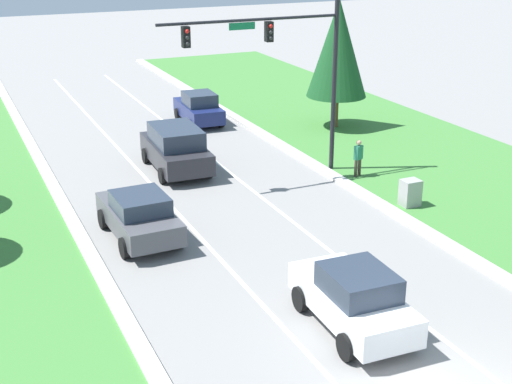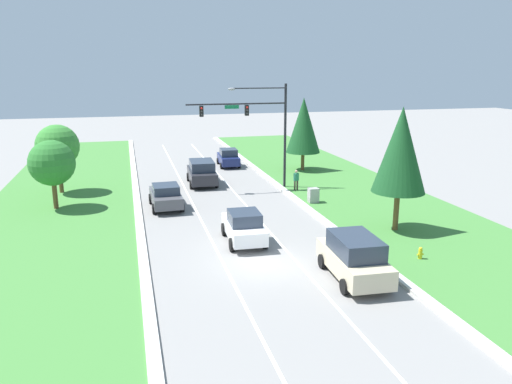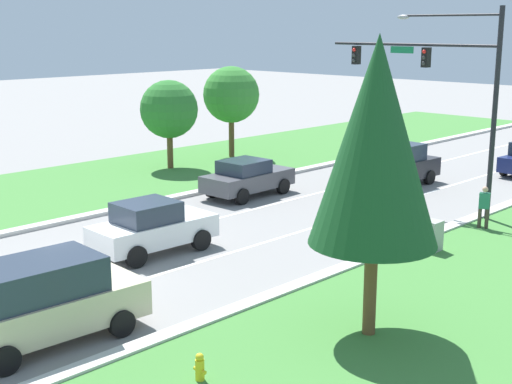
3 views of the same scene
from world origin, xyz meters
The scene contains 20 objects.
ground_plane centered at (0.00, 0.00, 0.00)m, with size 160.00×160.00×0.00m, color gray.
curb_strip_right centered at (5.65, 0.00, 0.07)m, with size 0.50×90.00×0.15m.
curb_strip_left centered at (-5.65, 0.00, 0.07)m, with size 0.50×90.00×0.15m.
grass_verge_right centered at (10.90, 0.00, 0.04)m, with size 10.00×90.00×0.08m.
grass_verge_left centered at (-10.90, 0.00, 0.04)m, with size 10.00×90.00×0.08m.
lane_stripe_inner_left centered at (-1.80, 0.00, 0.00)m, with size 0.14×81.00×0.01m.
lane_stripe_inner_right centered at (1.80, 0.00, 0.00)m, with size 0.14×81.00×0.01m.
traffic_signal_mast centered at (3.86, 15.11, 5.49)m, with size 7.87×0.41×8.26m.
navy_sedan centered at (3.46, 25.08, 0.85)m, with size 2.11×4.23×1.74m.
white_sedan centered at (-0.09, 3.31, 0.90)m, with size 2.15×4.35×1.81m.
graphite_sedan centered at (-3.72, 11.45, 0.86)m, with size 2.20×4.45×1.68m.
champagne_suv centered at (3.66, -2.81, 1.06)m, with size 2.41×4.89×2.09m.
charcoal_suv centered at (-0.22, 17.93, 1.03)m, with size 2.46×4.93×2.01m.
utility_cabinet centered at (6.58, 9.97, 0.56)m, with size 0.70×0.60×1.12m.
pedestrian centered at (6.58, 13.75, 0.94)m, with size 0.43×0.34×1.69m.
fire_hydrant centered at (7.92, -1.56, 0.34)m, with size 0.34×0.20×0.70m.
conifer_near_right_tree centered at (9.77, 21.13, 4.27)m, with size 3.16×3.16×6.81m.
oak_near_left_tree centered at (-11.21, 17.63, 3.68)m, with size 3.24×3.24×5.32m.
conifer_far_right_tree centered at (9.09, 2.95, 4.86)m, with size 3.10×3.10×7.36m.
oak_far_left_tree centered at (-11.06, 12.94, 3.23)m, with size 3.07×3.07×4.78m.
Camera 2 is at (-6.06, -22.36, 9.51)m, focal length 35.00 mm.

